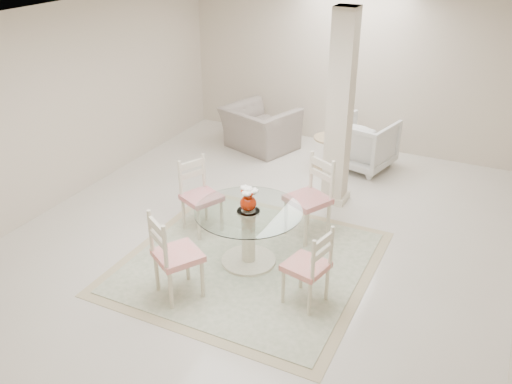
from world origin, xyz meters
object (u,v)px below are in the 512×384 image
at_px(red_vase, 248,199).
at_px(dining_chair_east, 312,262).
at_px(dining_chair_south, 171,250).
at_px(recliner_taupe, 260,128).
at_px(armchair_white, 364,143).
at_px(dining_chair_north, 313,192).
at_px(dining_table, 248,237).
at_px(column, 340,111).
at_px(side_table, 329,154).
at_px(dining_chair_west, 198,190).

distance_m(red_vase, dining_chair_east, 1.06).
xyz_separation_m(dining_chair_south, recliner_taupe, (-0.98, 4.20, -0.21)).
distance_m(dining_chair_east, armchair_white, 3.74).
xyz_separation_m(red_vase, dining_chair_north, (0.43, 0.93, -0.24)).
xyz_separation_m(dining_table, dining_chair_south, (-0.43, -0.93, 0.23)).
height_order(column, dining_chair_south, column).
xyz_separation_m(armchair_white, side_table, (-0.48, -0.28, -0.16)).
height_order(dining_table, dining_chair_west, dining_chair_west).
distance_m(column, red_vase, 2.07).
distance_m(dining_chair_north, armchair_white, 2.37).
xyz_separation_m(red_vase, recliner_taupe, (-1.42, 3.27, -0.48)).
height_order(column, dining_table, column).
xyz_separation_m(dining_chair_west, side_table, (0.87, 2.58, -0.32)).
bearing_deg(dining_chair_north, dining_chair_east, -42.39).
bearing_deg(dining_chair_east, recliner_taupe, -134.70).
relative_size(dining_chair_west, dining_chair_south, 0.96).
bearing_deg(dining_chair_west, dining_chair_north, -44.70).
xyz_separation_m(column, red_vase, (-0.39, -1.97, -0.50)).
relative_size(dining_chair_east, armchair_white, 1.13).
distance_m(dining_table, red_vase, 0.49).
height_order(dining_chair_west, side_table, dining_chair_west).
height_order(dining_table, recliner_taupe, recliner_taupe).
xyz_separation_m(column, armchair_white, (0.04, 1.32, -0.94)).
bearing_deg(armchair_white, recliner_taupe, 13.99).
xyz_separation_m(dining_chair_west, dining_chair_south, (0.49, -1.35, 0.02)).
bearing_deg(side_table, dining_chair_east, -74.01).
bearing_deg(dining_chair_west, dining_chair_east, -89.38).
height_order(dining_chair_east, dining_chair_west, dining_chair_west).
height_order(dining_chair_south, recliner_taupe, dining_chair_south).
xyz_separation_m(column, dining_chair_east, (0.53, -2.38, -0.82)).
bearing_deg(dining_chair_west, side_table, 6.21).
xyz_separation_m(dining_chair_north, dining_chair_west, (-1.36, -0.50, -0.05)).
height_order(dining_chair_east, dining_chair_south, dining_chair_south).
height_order(red_vase, dining_chair_east, dining_chair_east).
bearing_deg(column, dining_chair_east, -77.37).
xyz_separation_m(dining_chair_south, armchair_white, (0.87, 4.22, -0.18)).
height_order(column, dining_chair_east, column).
bearing_deg(recliner_taupe, dining_chair_west, 118.50).
xyz_separation_m(dining_table, armchair_white, (0.43, 3.29, 0.05)).
relative_size(dining_table, dining_chair_north, 1.05).
bearing_deg(column, dining_chair_north, -87.93).
relative_size(dining_chair_north, recliner_taupe, 1.02).
distance_m(dining_chair_north, dining_chair_south, 2.05).
bearing_deg(dining_table, red_vase, -18.43).
relative_size(column, armchair_white, 3.02).
relative_size(red_vase, dining_chair_south, 0.26).
relative_size(red_vase, dining_chair_north, 0.25).
distance_m(dining_chair_west, dining_chair_south, 1.44).
height_order(column, side_table, column).
xyz_separation_m(dining_chair_east, armchair_white, (-0.50, 3.70, -0.13)).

